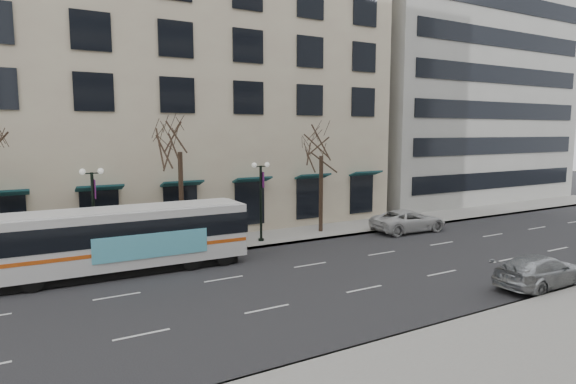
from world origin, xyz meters
TOP-DOWN VIEW (x-y plane):
  - ground at (0.00, 0.00)m, footprint 160.00×160.00m
  - sidewalk_far at (5.00, 9.00)m, footprint 80.00×4.00m
  - building_hotel at (-2.00, 21.00)m, footprint 40.00×20.00m
  - building_office at (32.00, 21.00)m, footprint 25.00×20.00m
  - tree_far_mid at (0.00, 8.80)m, footprint 3.60×3.60m
  - tree_far_right at (10.00, 8.80)m, footprint 3.60×3.60m
  - lamp_post_left at (-4.99, 8.20)m, footprint 1.22×0.45m
  - lamp_post_right at (5.01, 8.20)m, footprint 1.22×0.45m
  - city_bus at (-3.78, 5.79)m, footprint 12.33×2.96m
  - silver_car at (12.31, -6.07)m, footprint 5.17×2.16m
  - white_pickup at (15.83, 6.20)m, footprint 5.74×2.87m

SIDE VIEW (x-z plane):
  - ground at x=0.00m, z-range 0.00..0.00m
  - sidewalk_far at x=5.00m, z-range 0.00..0.15m
  - silver_car at x=12.31m, z-range 0.00..1.49m
  - white_pickup at x=15.83m, z-range 0.00..1.56m
  - city_bus at x=-3.78m, z-range 0.15..3.48m
  - lamp_post_left at x=-4.99m, z-range 0.34..5.55m
  - lamp_post_right at x=5.01m, z-range 0.34..5.55m
  - tree_far_right at x=10.00m, z-range 2.39..10.45m
  - tree_far_mid at x=0.00m, z-range 2.63..11.18m
  - building_hotel at x=-2.00m, z-range 0.00..24.00m
  - building_office at x=32.00m, z-range 0.00..35.00m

